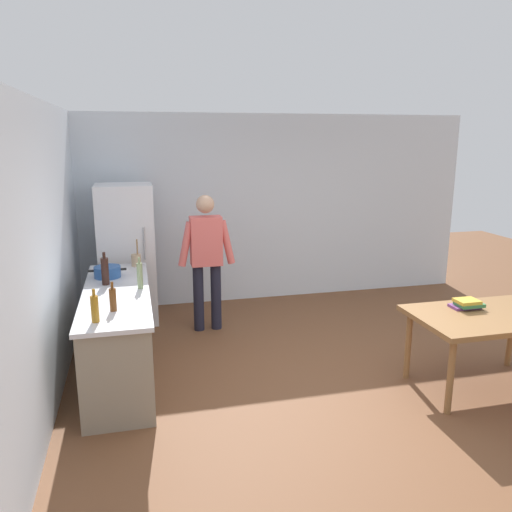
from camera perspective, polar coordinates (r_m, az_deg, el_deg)
The scene contains 14 objects.
ground_plane at distance 5.09m, azimuth 8.80°, elevation -14.63°, with size 14.00×14.00×0.00m, color brown.
wall_back at distance 7.43m, azimuth 0.30°, elevation 5.38°, with size 6.40×0.12×2.70m, color silver.
wall_left at distance 4.53m, azimuth -23.70°, elevation -0.88°, with size 0.12×5.60×2.70m, color silver.
kitchen_counter at distance 5.30m, azimuth -15.26°, elevation -8.43°, with size 0.64×2.20×0.90m.
refrigerator at distance 6.70m, azimuth -14.38°, elevation 0.18°, with size 0.70×0.67×1.80m.
person at distance 6.20m, azimuth -5.64°, elevation 0.24°, with size 0.70×0.22×1.70m.
dining_table at distance 5.27m, azimuth 24.68°, elevation -6.77°, with size 1.40×0.90×0.75m.
cooking_pot at distance 5.65m, azimuth -16.46°, elevation -1.73°, with size 0.40×0.28×0.12m.
utensil_jar at distance 6.05m, azimuth -13.39°, elevation -0.37°, with size 0.11×0.11×0.32m.
bottle_wine_dark at distance 5.35m, azimuth -16.71°, elevation -1.62°, with size 0.08×0.08×0.34m.
bottle_beer_brown at distance 4.54m, azimuth -15.89°, elevation -4.72°, with size 0.06×0.06×0.26m.
bottle_vinegar_tall at distance 5.13m, azimuth -13.00°, elevation -2.14°, with size 0.06×0.06×0.32m.
bottle_oil_amber at distance 4.31m, azimuth -17.77°, elevation -5.67°, with size 0.06×0.06×0.28m.
book_stack at distance 5.32m, azimuth 22.77°, elevation -5.02°, with size 0.28×0.20×0.09m.
Camera 1 is at (-1.79, -4.14, 2.37)m, focal length 35.36 mm.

